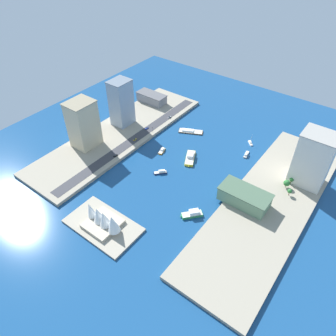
# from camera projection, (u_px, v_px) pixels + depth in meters

# --- Properties ---
(ground_plane) EXTENTS (440.00, 440.00, 0.00)m
(ground_plane) POSITION_uv_depth(u_px,v_px,m) (185.00, 166.00, 338.36)
(ground_plane) COLOR navy
(quay_west) EXTENTS (70.00, 240.00, 3.53)m
(quay_west) POSITION_uv_depth(u_px,v_px,m) (269.00, 204.00, 293.81)
(quay_west) COLOR #9E937F
(quay_west) RESTS_ON ground_plane
(quay_east) EXTENTS (70.00, 240.00, 3.53)m
(quay_east) POSITION_uv_depth(u_px,v_px,m) (120.00, 134.00, 380.61)
(quay_east) COLOR #9E937F
(quay_east) RESTS_ON ground_plane
(peninsula_point) EXTENTS (65.58, 37.78, 2.00)m
(peninsula_point) POSITION_uv_depth(u_px,v_px,m) (103.00, 225.00, 275.93)
(peninsula_point) COLOR #A89E89
(peninsula_point) RESTS_ON ground_plane
(road_strip) EXTENTS (12.20, 228.00, 0.15)m
(road_strip) POSITION_uv_depth(u_px,v_px,m) (134.00, 139.00, 368.99)
(road_strip) COLOR #38383D
(road_strip) RESTS_ON quay_east
(ferry_yellow_fast) EXTENTS (19.36, 27.29, 6.17)m
(ferry_yellow_fast) POSITION_uv_depth(u_px,v_px,m) (190.00, 157.00, 345.58)
(ferry_yellow_fast) COLOR yellow
(ferry_yellow_fast) RESTS_ON ground_plane
(patrol_launch_navy) EXTENTS (11.99, 12.45, 3.84)m
(patrol_launch_navy) POSITION_uv_depth(u_px,v_px,m) (161.00, 172.00, 328.47)
(patrol_launch_navy) COLOR #1E284C
(patrol_launch_navy) RESTS_ON ground_plane
(barge_flat_brown) EXTENTS (30.07, 20.99, 3.10)m
(barge_flat_brown) POSITION_uv_depth(u_px,v_px,m) (190.00, 131.00, 386.15)
(barge_flat_brown) COLOR brown
(barge_flat_brown) RESTS_ON ground_plane
(sailboat_small_white) EXTENTS (8.87, 8.90, 12.73)m
(sailboat_small_white) POSITION_uv_depth(u_px,v_px,m) (250.00, 143.00, 367.90)
(sailboat_small_white) COLOR white
(sailboat_small_white) RESTS_ON ground_plane
(water_taxi_orange) EXTENTS (7.13, 12.96, 3.38)m
(water_taxi_orange) POSITION_uv_depth(u_px,v_px,m) (162.00, 151.00, 356.35)
(water_taxi_orange) COLOR orange
(water_taxi_orange) RESTS_ON ground_plane
(yacht_sleek_gray) EXTENTS (5.98, 14.14, 3.58)m
(yacht_sleek_gray) POSITION_uv_depth(u_px,v_px,m) (246.00, 154.00, 351.26)
(yacht_sleek_gray) COLOR #999EA3
(yacht_sleek_gray) RESTS_ON ground_plane
(ferry_green_doubledeck) EXTENTS (17.50, 18.79, 6.26)m
(ferry_green_doubledeck) POSITION_uv_depth(u_px,v_px,m) (192.00, 214.00, 284.11)
(ferry_green_doubledeck) COLOR #2D8C4C
(ferry_green_doubledeck) RESTS_ON ground_plane
(office_block_beige) EXTENTS (25.30, 29.00, 53.42)m
(office_block_beige) POSITION_uv_depth(u_px,v_px,m) (83.00, 124.00, 344.90)
(office_block_beige) COLOR #C6B793
(office_block_beige) RESTS_ON quay_east
(terminal_long_green) EXTENTS (46.36, 23.26, 14.05)m
(terminal_long_green) POSITION_uv_depth(u_px,v_px,m) (244.00, 197.00, 288.76)
(terminal_long_green) COLOR slate
(terminal_long_green) RESTS_ON quay_west
(hotel_broad_white) EXTENTS (32.61, 26.74, 55.56)m
(hotel_broad_white) POSITION_uv_depth(u_px,v_px,m) (313.00, 159.00, 297.19)
(hotel_broad_white) COLOR silver
(hotel_broad_white) RESTS_ON quay_west
(tower_tall_glass) EXTENTS (20.96, 25.10, 55.96)m
(tower_tall_glass) POSITION_uv_depth(u_px,v_px,m) (121.00, 103.00, 377.89)
(tower_tall_glass) COLOR #8C9EB2
(tower_tall_glass) RESTS_ON quay_east
(warehouse_low_gray) EXTENTS (41.10, 18.66, 12.16)m
(warehouse_low_gray) POSITION_uv_depth(u_px,v_px,m) (152.00, 98.00, 432.44)
(warehouse_low_gray) COLOR gray
(warehouse_low_gray) RESTS_ON quay_east
(taxi_yellow_cab) EXTENTS (1.79, 4.50, 1.43)m
(taxi_yellow_cab) POSITION_uv_depth(u_px,v_px,m) (135.00, 140.00, 367.31)
(taxi_yellow_cab) COLOR black
(taxi_yellow_cab) RESTS_ON road_strip
(hatchback_blue) EXTENTS (2.03, 4.90, 1.41)m
(hatchback_blue) POSITION_uv_depth(u_px,v_px,m) (147.00, 128.00, 385.43)
(hatchback_blue) COLOR black
(hatchback_blue) RESTS_ON road_strip
(suv_black) EXTENTS (2.10, 5.05, 1.58)m
(suv_black) POSITION_uv_depth(u_px,v_px,m) (115.00, 156.00, 344.52)
(suv_black) COLOR black
(suv_black) RESTS_ON road_strip
(sedan_silver) EXTENTS (1.95, 4.89, 1.67)m
(sedan_silver) POSITION_uv_depth(u_px,v_px,m) (169.00, 117.00, 404.18)
(sedan_silver) COLOR black
(sedan_silver) RESTS_ON road_strip
(traffic_light_waterfront) EXTENTS (0.36, 0.36, 6.50)m
(traffic_light_waterfront) POSITION_uv_depth(u_px,v_px,m) (153.00, 129.00, 378.02)
(traffic_light_waterfront) COLOR black
(traffic_light_waterfront) RESTS_ON quay_east
(opera_landmark) EXTENTS (38.40, 27.88, 19.79)m
(opera_landmark) POSITION_uv_depth(u_px,v_px,m) (103.00, 219.00, 269.52)
(opera_landmark) COLOR #BCAD93
(opera_landmark) RESTS_ON peninsula_point
(park_tree_cluster) EXTENTS (11.62, 20.33, 8.71)m
(park_tree_cluster) POSITION_uv_depth(u_px,v_px,m) (288.00, 184.00, 303.86)
(park_tree_cluster) COLOR brown
(park_tree_cluster) RESTS_ON quay_west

